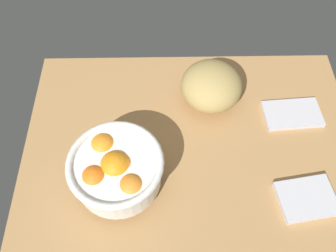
{
  "coord_description": "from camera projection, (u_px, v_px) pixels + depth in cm",
  "views": [
    {
      "loc": [
        6.31,
        40.25,
        74.55
      ],
      "look_at": [
        5.59,
        -4.48,
        5.0
      ],
      "focal_mm": 38.43,
      "sensor_mm": 36.0,
      "label": 1
    }
  ],
  "objects": [
    {
      "name": "ground_plane",
      "position": [
        192.0,
        156.0,
        0.86
      ],
      "size": [
        79.73,
        61.6,
        3.0
      ],
      "primitive_type": "cube",
      "color": "tan"
    },
    {
      "name": "fruit_bowl",
      "position": [
        116.0,
        170.0,
        0.75
      ],
      "size": [
        20.13,
        20.13,
        10.88
      ],
      "color": "white",
      "rests_on": "ground"
    },
    {
      "name": "bread_loaf",
      "position": [
        211.0,
        86.0,
        0.89
      ],
      "size": [
        20.08,
        20.19,
        10.39
      ],
      "primitive_type": "ellipsoid",
      "rotation": [
        0.0,
        0.0,
        4.3
      ],
      "color": "tan",
      "rests_on": "ground"
    },
    {
      "name": "napkin_folded",
      "position": [
        292.0,
        114.0,
        0.9
      ],
      "size": [
        14.74,
        9.57,
        1.04
      ],
      "primitive_type": "cube",
      "rotation": [
        0.0,
        0.0,
        0.07
      ],
      "color": "silver",
      "rests_on": "ground"
    },
    {
      "name": "napkin_spare",
      "position": [
        307.0,
        199.0,
        0.78
      ],
      "size": [
        13.47,
        11.04,
        1.46
      ],
      "primitive_type": "cube",
      "rotation": [
        0.0,
        0.0,
        0.15
      ],
      "color": "silver",
      "rests_on": "ground"
    }
  ]
}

